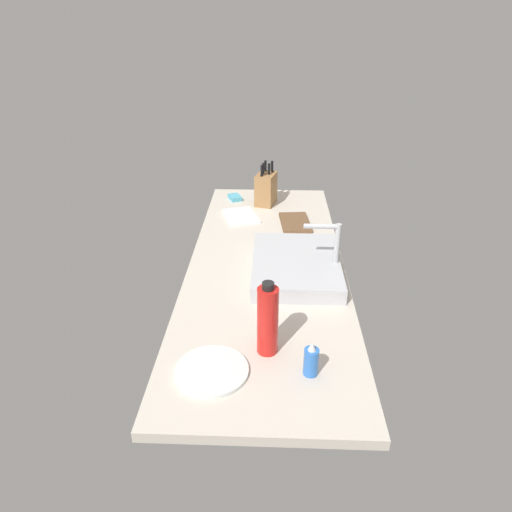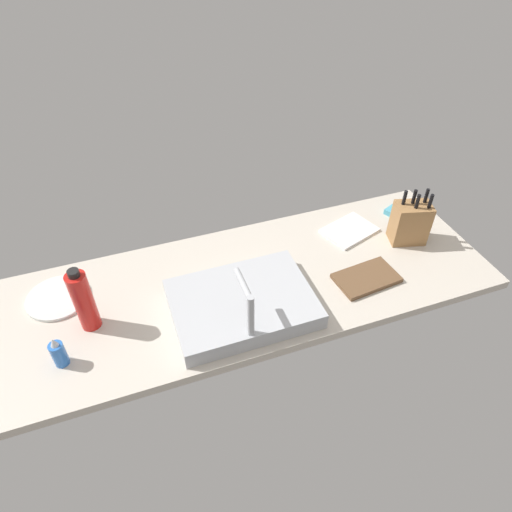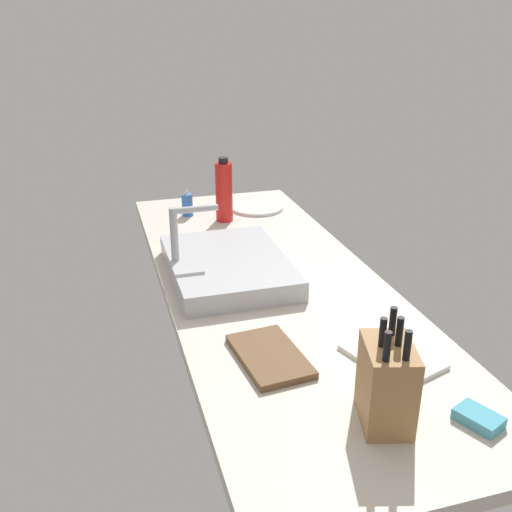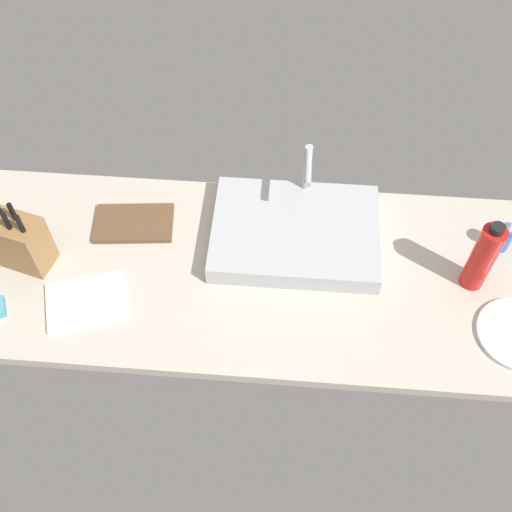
# 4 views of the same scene
# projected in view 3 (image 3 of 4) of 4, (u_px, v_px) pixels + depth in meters

# --- Properties ---
(countertop_slab) EXTENTS (1.86, 0.67, 0.04)m
(countertop_slab) POSITION_uv_depth(u_px,v_px,m) (272.00, 285.00, 1.80)
(countertop_slab) COLOR beige
(countertop_slab) RESTS_ON ground
(sink_basin) EXTENTS (0.49, 0.36, 0.06)m
(sink_basin) POSITION_uv_depth(u_px,v_px,m) (228.00, 266.00, 1.82)
(sink_basin) COLOR #B7BABF
(sink_basin) RESTS_ON countertop_slab
(faucet) EXTENTS (0.06, 0.15, 0.23)m
(faucet) POSITION_uv_depth(u_px,v_px,m) (180.00, 236.00, 1.76)
(faucet) COLOR #B7BABF
(faucet) RESTS_ON countertop_slab
(knife_block) EXTENTS (0.16, 0.13, 0.24)m
(knife_block) POSITION_uv_depth(u_px,v_px,m) (387.00, 383.00, 1.15)
(knife_block) COLOR #9E7042
(knife_block) RESTS_ON countertop_slab
(cutting_board) EXTENTS (0.25, 0.17, 0.02)m
(cutting_board) POSITION_uv_depth(u_px,v_px,m) (270.00, 356.00, 1.38)
(cutting_board) COLOR brown
(cutting_board) RESTS_ON countertop_slab
(soap_bottle) EXTENTS (0.05, 0.05, 0.12)m
(soap_bottle) POSITION_uv_depth(u_px,v_px,m) (187.00, 204.00, 2.34)
(soap_bottle) COLOR blue
(soap_bottle) RESTS_ON countertop_slab
(water_bottle) EXTENTS (0.07, 0.07, 0.25)m
(water_bottle) POSITION_uv_depth(u_px,v_px,m) (224.00, 191.00, 2.26)
(water_bottle) COLOR red
(water_bottle) RESTS_ON countertop_slab
(dinner_plate) EXTENTS (0.23, 0.23, 0.01)m
(dinner_plate) POSITION_uv_depth(u_px,v_px,m) (257.00, 207.00, 2.44)
(dinner_plate) COLOR silver
(dinner_plate) RESTS_ON countertop_slab
(dish_towel) EXTENTS (0.26, 0.22, 0.01)m
(dish_towel) POSITION_uv_depth(u_px,v_px,m) (392.00, 357.00, 1.39)
(dish_towel) COLOR white
(dish_towel) RESTS_ON countertop_slab
(dish_sponge) EXTENTS (0.11, 0.09, 0.02)m
(dish_sponge) POSITION_uv_depth(u_px,v_px,m) (479.00, 418.00, 1.17)
(dish_sponge) COLOR #4CA3BC
(dish_sponge) RESTS_ON countertop_slab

